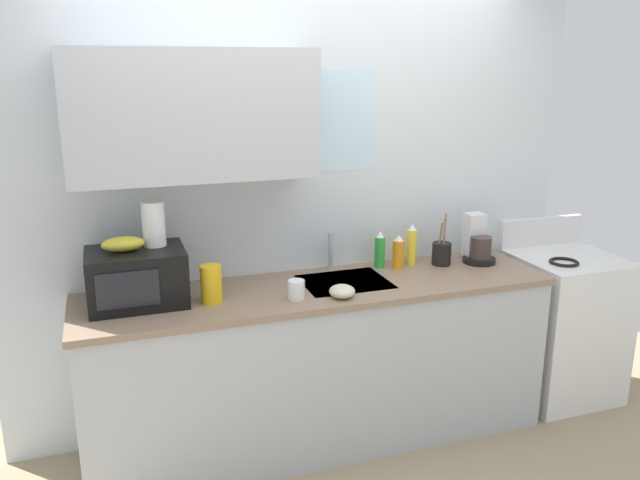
# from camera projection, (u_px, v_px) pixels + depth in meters

# --- Properties ---
(kitchen_wall_assembly) EXTENTS (3.28, 0.42, 2.50)m
(kitchen_wall_assembly) POSITION_uv_depth(u_px,v_px,m) (279.00, 189.00, 3.45)
(kitchen_wall_assembly) COLOR silver
(kitchen_wall_assembly) RESTS_ON ground
(counter_unit) EXTENTS (2.51, 0.63, 0.90)m
(counter_unit) POSITION_uv_depth(u_px,v_px,m) (320.00, 362.00, 3.46)
(counter_unit) COLOR #B2B7BC
(counter_unit) RESTS_ON ground
(sink_faucet) EXTENTS (0.03, 0.03, 0.22)m
(sink_faucet) POSITION_uv_depth(u_px,v_px,m) (331.00, 251.00, 3.57)
(sink_faucet) COLOR #B2B5BA
(sink_faucet) RESTS_ON counter_unit
(stove_range) EXTENTS (0.60, 0.60, 1.08)m
(stove_range) POSITION_uv_depth(u_px,v_px,m) (561.00, 324.00, 3.97)
(stove_range) COLOR white
(stove_range) RESTS_ON ground
(microwave) EXTENTS (0.46, 0.35, 0.27)m
(microwave) POSITION_uv_depth(u_px,v_px,m) (137.00, 277.00, 3.06)
(microwave) COLOR black
(microwave) RESTS_ON counter_unit
(banana_bunch) EXTENTS (0.20, 0.11, 0.07)m
(banana_bunch) POSITION_uv_depth(u_px,v_px,m) (123.00, 244.00, 3.00)
(banana_bunch) COLOR gold
(banana_bunch) RESTS_ON microwave
(paper_towel_roll) EXTENTS (0.11, 0.11, 0.22)m
(paper_towel_roll) POSITION_uv_depth(u_px,v_px,m) (154.00, 224.00, 3.07)
(paper_towel_roll) COLOR white
(paper_towel_roll) RESTS_ON microwave
(coffee_maker) EXTENTS (0.19, 0.21, 0.28)m
(coffee_maker) POSITION_uv_depth(u_px,v_px,m) (477.00, 244.00, 3.73)
(coffee_maker) COLOR black
(coffee_maker) RESTS_ON counter_unit
(dish_soap_bottle_green) EXTENTS (0.06, 0.06, 0.21)m
(dish_soap_bottle_green) POSITION_uv_depth(u_px,v_px,m) (380.00, 250.00, 3.62)
(dish_soap_bottle_green) COLOR green
(dish_soap_bottle_green) RESTS_ON counter_unit
(dish_soap_bottle_orange) EXTENTS (0.06, 0.06, 0.20)m
(dish_soap_bottle_orange) POSITION_uv_depth(u_px,v_px,m) (398.00, 252.00, 3.61)
(dish_soap_bottle_orange) COLOR orange
(dish_soap_bottle_orange) RESTS_ON counter_unit
(dish_soap_bottle_yellow) EXTENTS (0.06, 0.06, 0.24)m
(dish_soap_bottle_yellow) POSITION_uv_depth(u_px,v_px,m) (412.00, 245.00, 3.67)
(dish_soap_bottle_yellow) COLOR yellow
(dish_soap_bottle_yellow) RESTS_ON counter_unit
(cereal_canister) EXTENTS (0.10, 0.10, 0.19)m
(cereal_canister) POSITION_uv_depth(u_px,v_px,m) (211.00, 284.00, 3.09)
(cereal_canister) COLOR gold
(cereal_canister) RESTS_ON counter_unit
(mug_white) EXTENTS (0.08, 0.08, 0.09)m
(mug_white) POSITION_uv_depth(u_px,v_px,m) (296.00, 289.00, 3.14)
(mug_white) COLOR white
(mug_white) RESTS_ON counter_unit
(utensil_crock) EXTENTS (0.11, 0.11, 0.30)m
(utensil_crock) POSITION_uv_depth(u_px,v_px,m) (442.00, 253.00, 3.68)
(utensil_crock) COLOR black
(utensil_crock) RESTS_ON counter_unit
(small_bowl) EXTENTS (0.13, 0.13, 0.06)m
(small_bowl) POSITION_uv_depth(u_px,v_px,m) (342.00, 291.00, 3.16)
(small_bowl) COLOR beige
(small_bowl) RESTS_ON counter_unit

